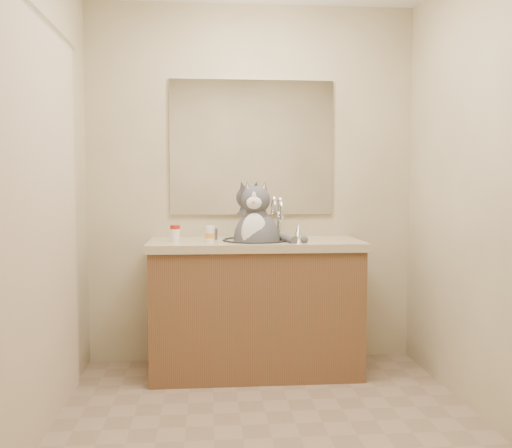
{
  "coord_description": "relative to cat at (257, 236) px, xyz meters",
  "views": [
    {
      "loc": [
        -0.3,
        -2.61,
        1.21
      ],
      "look_at": [
        -0.02,
        0.65,
        0.98
      ],
      "focal_mm": 40.0,
      "sensor_mm": 36.0,
      "label": 1
    }
  ],
  "objects": [
    {
      "name": "mirror",
      "position": [
        -0.01,
        0.3,
        0.57
      ],
      "size": [
        1.1,
        0.02,
        0.9
      ],
      "primitive_type": "cube",
      "color": "white",
      "rests_on": "room"
    },
    {
      "name": "grey_canister",
      "position": [
        -0.27,
        0.09,
        0.01
      ],
      "size": [
        0.06,
        0.06,
        0.07
      ],
      "rotation": [
        0.0,
        0.0,
        -0.29
      ],
      "color": "slate",
      "rests_on": "vanity"
    },
    {
      "name": "vanity",
      "position": [
        -0.01,
        0.03,
        -0.44
      ],
      "size": [
        1.34,
        0.59,
        1.12
      ],
      "color": "brown",
      "rests_on": "ground"
    },
    {
      "name": "shower_curtain",
      "position": [
        -1.06,
        -0.84,
        0.15
      ],
      "size": [
        0.02,
        1.3,
        1.93
      ],
      "color": "tan",
      "rests_on": "ground"
    },
    {
      "name": "cat",
      "position": [
        0.0,
        0.0,
        0.0
      ],
      "size": [
        0.41,
        0.41,
        0.59
      ],
      "rotation": [
        0.0,
        0.0,
        -0.22
      ],
      "color": "#49494F",
      "rests_on": "vanity"
    },
    {
      "name": "room",
      "position": [
        -0.01,
        -0.94,
        0.32
      ],
      "size": [
        2.22,
        2.52,
        2.42
      ],
      "color": "gray",
      "rests_on": "ground"
    },
    {
      "name": "pill_bottle_redcap",
      "position": [
        -0.51,
        -0.04,
        0.02
      ],
      "size": [
        0.07,
        0.07,
        0.1
      ],
      "rotation": [
        0.0,
        0.0,
        0.17
      ],
      "color": "white",
      "rests_on": "vanity"
    },
    {
      "name": "pill_bottle_orange",
      "position": [
        -0.29,
        -0.04,
        0.02
      ],
      "size": [
        0.07,
        0.07,
        0.1
      ],
      "rotation": [
        0.0,
        0.0,
        0.28
      ],
      "color": "white",
      "rests_on": "vanity"
    }
  ]
}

